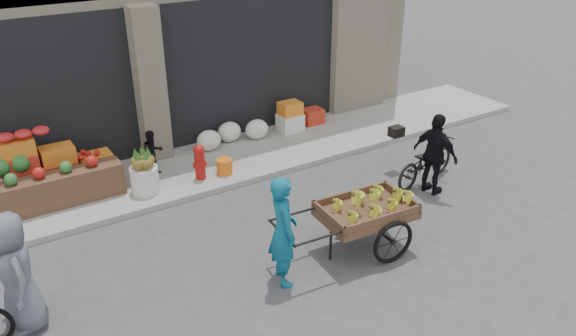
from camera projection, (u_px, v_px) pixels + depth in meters
ground at (280, 284)px, 8.27m from camera, size 80.00×80.00×0.00m
sidewalk at (174, 174)px, 11.35m from camera, size 18.00×2.20×0.12m
fruit_display at (35, 172)px, 10.10m from camera, size 3.10×1.12×1.24m
pineapple_bin at (145, 180)px, 10.47m from camera, size 0.52×0.52×0.50m
fire_hydrant at (200, 161)px, 10.90m from camera, size 0.22×0.22×0.71m
orange_bucket at (224, 166)px, 11.21m from camera, size 0.32×0.32×0.30m
right_bay_goods at (270, 124)px, 12.91m from camera, size 3.35×0.60×0.70m
seated_person at (153, 153)px, 11.02m from camera, size 0.51×0.43×0.93m
banana_cart at (363, 209)px, 8.75m from camera, size 2.53×1.18×1.03m
vendor_woman at (283, 231)px, 7.98m from camera, size 0.55×0.70×1.72m
vendor_grey at (16, 272)px, 7.12m from camera, size 0.63×0.88×1.70m
bicycle at (425, 161)px, 11.01m from camera, size 1.80×0.91×0.90m
cyclist at (435, 155)px, 10.46m from camera, size 0.55×0.99×1.59m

